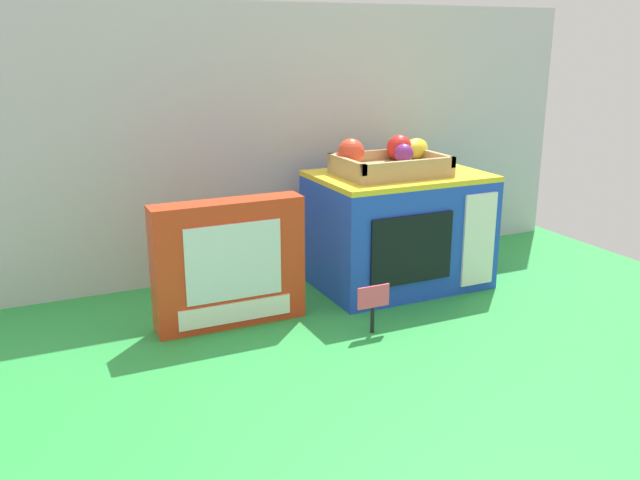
{
  "coord_description": "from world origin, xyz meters",
  "views": [
    {
      "loc": [
        -0.64,
        -1.3,
        0.57
      ],
      "look_at": [
        -0.04,
        -0.01,
        0.14
      ],
      "focal_mm": 38.15,
      "sensor_mm": 36.0,
      "label": 1
    }
  ],
  "objects_px": {
    "price_sign": "(373,302)",
    "food_groups_crate": "(390,161)",
    "toy_microwave": "(398,229)",
    "cookie_set_box": "(229,264)"
  },
  "relations": [
    {
      "from": "food_groups_crate",
      "to": "price_sign",
      "type": "relative_size",
      "value": 2.65
    },
    {
      "from": "toy_microwave",
      "to": "cookie_set_box",
      "type": "bearing_deg",
      "value": -171.18
    },
    {
      "from": "food_groups_crate",
      "to": "cookie_set_box",
      "type": "bearing_deg",
      "value": -169.1
    },
    {
      "from": "toy_microwave",
      "to": "price_sign",
      "type": "xyz_separation_m",
      "value": [
        -0.2,
        -0.23,
        -0.07
      ]
    },
    {
      "from": "cookie_set_box",
      "to": "price_sign",
      "type": "relative_size",
      "value": 3.09
    },
    {
      "from": "toy_microwave",
      "to": "price_sign",
      "type": "height_order",
      "value": "toy_microwave"
    },
    {
      "from": "food_groups_crate",
      "to": "cookie_set_box",
      "type": "height_order",
      "value": "food_groups_crate"
    },
    {
      "from": "food_groups_crate",
      "to": "price_sign",
      "type": "xyz_separation_m",
      "value": [
        -0.18,
        -0.25,
        -0.23
      ]
    },
    {
      "from": "price_sign",
      "to": "food_groups_crate",
      "type": "bearing_deg",
      "value": 54.22
    },
    {
      "from": "price_sign",
      "to": "cookie_set_box",
      "type": "bearing_deg",
      "value": 145.63
    }
  ]
}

